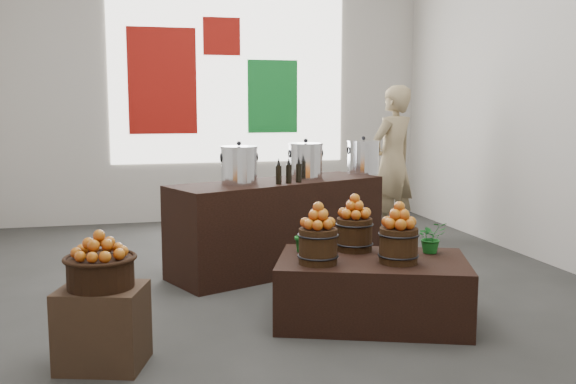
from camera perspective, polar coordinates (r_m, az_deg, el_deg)
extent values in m
plane|color=#353432|center=(5.64, -2.59, -8.62)|extent=(7.00, 7.00, 0.00)
cube|color=#B8B2AA|center=(8.88, -7.20, 10.37)|extent=(6.00, 0.04, 4.00)
cube|color=white|center=(8.90, -5.24, 10.39)|extent=(3.20, 0.02, 2.40)
cube|color=#99110B|center=(8.79, -11.11, 9.66)|extent=(0.90, 0.04, 1.40)
cube|color=#137B2B|center=(8.99, -1.38, 8.48)|extent=(0.70, 0.04, 1.00)
cube|color=#99110B|center=(8.91, -5.92, 13.60)|extent=(0.50, 0.04, 0.50)
cube|color=#472F21|center=(4.15, -16.14, -11.43)|extent=(0.60, 0.54, 0.50)
cylinder|color=black|center=(4.05, -16.32, -6.90)|extent=(0.40, 0.40, 0.18)
cube|color=black|center=(4.82, 7.47, -8.62)|extent=(1.57, 1.26, 0.47)
cylinder|color=#33200E|center=(4.55, 2.68, -4.83)|extent=(0.27, 0.27, 0.25)
cylinder|color=#33200E|center=(4.63, 9.79, -4.70)|extent=(0.27, 0.27, 0.25)
cylinder|color=#33200E|center=(4.97, 5.91, -3.77)|extent=(0.27, 0.27, 0.25)
imported|color=#145F1C|center=(4.99, 12.62, -3.94)|extent=(0.22, 0.19, 0.24)
imported|color=#145F1C|center=(4.91, 1.44, -3.78)|extent=(0.17, 0.14, 0.27)
cube|color=black|center=(6.18, -0.90, -3.00)|extent=(2.22, 1.45, 0.87)
cylinder|color=silver|center=(5.85, -4.36, 2.29)|extent=(0.33, 0.33, 0.33)
cylinder|color=silver|center=(6.30, 1.58, 2.70)|extent=(0.33, 0.33, 0.33)
cylinder|color=silver|center=(6.81, 6.69, 3.03)|extent=(0.33, 0.33, 0.33)
imported|color=#9A845E|center=(7.78, 9.26, 2.65)|extent=(0.79, 0.69, 1.82)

